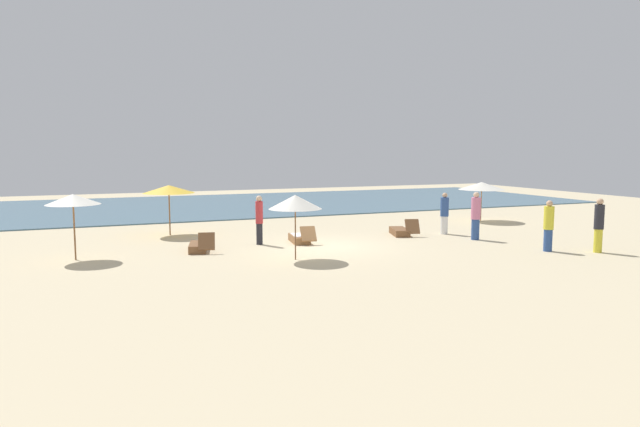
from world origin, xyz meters
TOP-DOWN VIEW (x-y plane):
  - ground_plane at (0.00, 0.00)m, footprint 60.00×60.00m
  - ocean_water at (0.00, 17.00)m, footprint 48.00×16.00m
  - umbrella_0 at (-8.54, 0.67)m, footprint 1.72×1.72m
  - umbrella_1 at (-1.86, -2.05)m, footprint 1.75×1.75m
  - umbrella_2 at (10.28, 3.92)m, footprint 2.29×2.29m
  - umbrella_3 at (-4.86, 5.12)m, footprint 2.14×2.14m
  - lounger_0 at (-0.49, 1.14)m, footprint 0.84×1.75m
  - lounger_1 at (-4.49, 0.75)m, footprint 0.96×1.74m
  - lounger_2 at (4.11, 1.32)m, footprint 1.07×1.75m
  - person_0 at (6.96, -4.04)m, footprint 0.49×0.49m
  - person_1 at (6.01, 0.92)m, footprint 0.43×0.43m
  - person_2 at (8.42, -4.90)m, footprint 0.47×0.47m
  - person_3 at (6.25, -0.88)m, footprint 0.52×0.52m
  - person_4 at (-2.07, 1.32)m, footprint 0.40×0.40m

SIDE VIEW (x-z plane):
  - ground_plane at x=0.00m, z-range 0.00..0.00m
  - ocean_water at x=0.00m, z-range 0.00..0.06m
  - lounger_2 at x=4.11m, z-range -0.19..0.53m
  - lounger_1 at x=-4.49m, z-range -0.20..0.54m
  - lounger_0 at x=-0.49m, z-range -0.17..0.52m
  - person_1 at x=6.01m, z-range 0.01..1.77m
  - person_0 at x=6.96m, z-range 0.01..1.83m
  - person_3 at x=6.25m, z-range 0.01..1.93m
  - person_4 at x=-2.07m, z-range 0.04..1.91m
  - person_2 at x=8.42m, z-range 0.02..1.93m
  - umbrella_2 at x=10.28m, z-range 0.79..2.76m
  - umbrella_1 at x=-1.86m, z-range 0.84..2.97m
  - umbrella_3 at x=-4.86m, z-range 0.89..3.00m
  - umbrella_0 at x=-8.54m, z-range 0.91..3.08m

